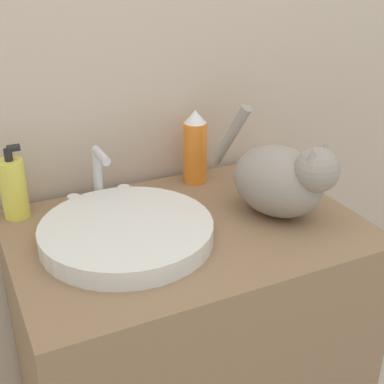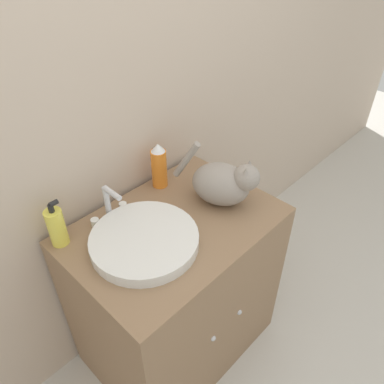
# 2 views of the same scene
# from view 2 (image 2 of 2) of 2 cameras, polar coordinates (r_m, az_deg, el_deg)

# --- Properties ---
(ground_plane) EXTENTS (8.00, 8.00, 0.00)m
(ground_plane) POSITION_cam_2_polar(r_m,az_deg,el_deg) (2.04, 4.44, -26.43)
(ground_plane) COLOR beige
(wall_back) EXTENTS (6.00, 0.05, 2.50)m
(wall_back) POSITION_cam_2_polar(r_m,az_deg,el_deg) (1.47, -12.60, 13.73)
(wall_back) COLOR #C6B29E
(wall_back) RESTS_ON ground_plane
(vanity_cabinet) EXTENTS (0.84, 0.60, 0.83)m
(vanity_cabinet) POSITION_cam_2_polar(r_m,az_deg,el_deg) (1.78, -2.29, -14.76)
(vanity_cabinet) COLOR #8C6B4C
(vanity_cabinet) RESTS_ON ground_plane
(sink_basin) EXTENTS (0.40, 0.40, 0.05)m
(sink_basin) POSITION_cam_2_polar(r_m,az_deg,el_deg) (1.39, -7.26, -7.32)
(sink_basin) COLOR white
(sink_basin) RESTS_ON vanity_cabinet
(faucet) EXTENTS (0.17, 0.11, 0.16)m
(faucet) POSITION_cam_2_polar(r_m,az_deg,el_deg) (1.48, -12.51, -1.98)
(faucet) COLOR silver
(faucet) RESTS_ON vanity_cabinet
(cat) EXTENTS (0.26, 0.36, 0.26)m
(cat) POSITION_cam_2_polar(r_m,az_deg,el_deg) (1.52, 4.88, 1.43)
(cat) COLOR gray
(cat) RESTS_ON vanity_cabinet
(soap_bottle) EXTENTS (0.06, 0.06, 0.19)m
(soap_bottle) POSITION_cam_2_polar(r_m,az_deg,el_deg) (1.43, -19.93, -5.00)
(soap_bottle) COLOR #EADB4C
(soap_bottle) RESTS_ON vanity_cabinet
(spray_bottle) EXTENTS (0.07, 0.07, 0.21)m
(spray_bottle) POSITION_cam_2_polar(r_m,az_deg,el_deg) (1.62, -5.05, 4.02)
(spray_bottle) COLOR orange
(spray_bottle) RESTS_ON vanity_cabinet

